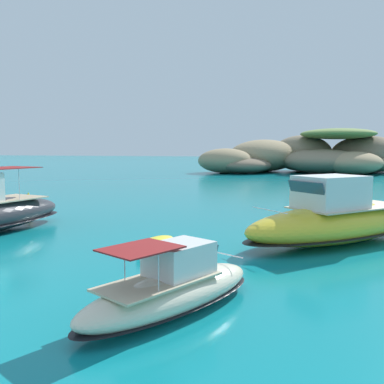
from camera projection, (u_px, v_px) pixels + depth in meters
name	position (u px, v px, depth m)	size (l,w,h in m)	color
islet_large	(343.00, 157.00, 77.12)	(30.91, 28.12, 7.89)	#9E8966
islet_small	(251.00, 158.00, 78.39)	(19.08, 22.03, 6.02)	#9E8966
motorboat_cream	(172.00, 289.00, 11.68)	(4.60, 6.53, 2.00)	beige
motorboat_yellow	(337.00, 220.00, 20.12)	(10.08, 10.03, 3.22)	yellow
dinghy_tender	(156.00, 242.00, 19.28)	(1.57, 2.87, 0.58)	yellow
channel_buoy	(29.00, 209.00, 29.03)	(0.56, 0.56, 1.48)	yellow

